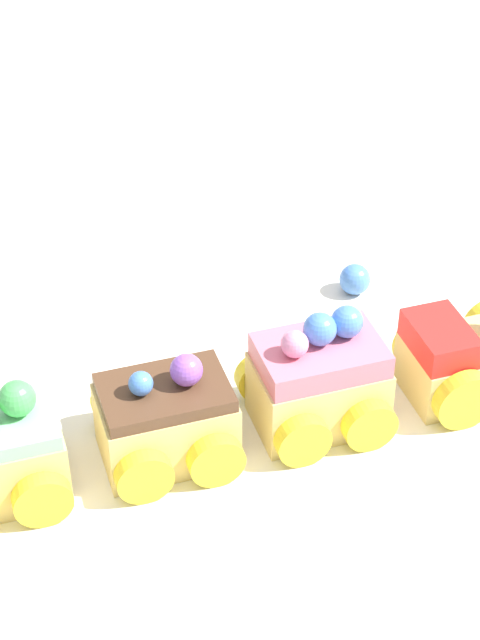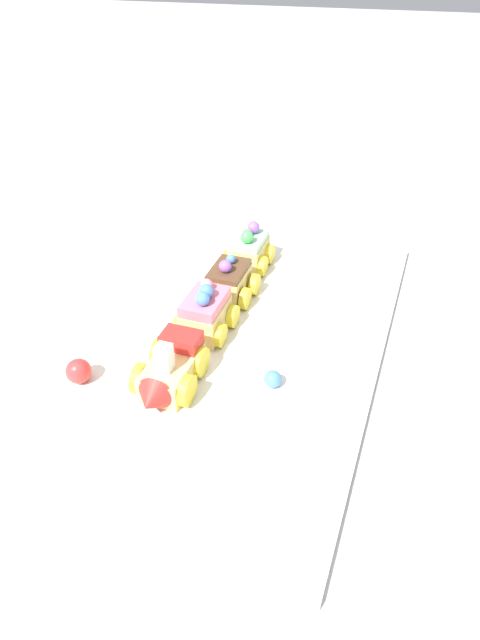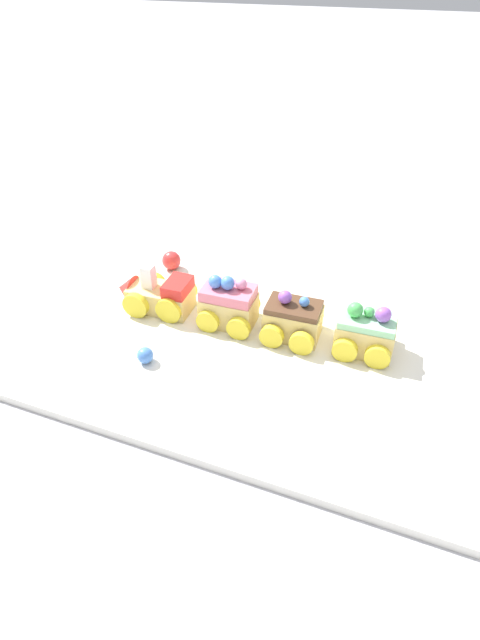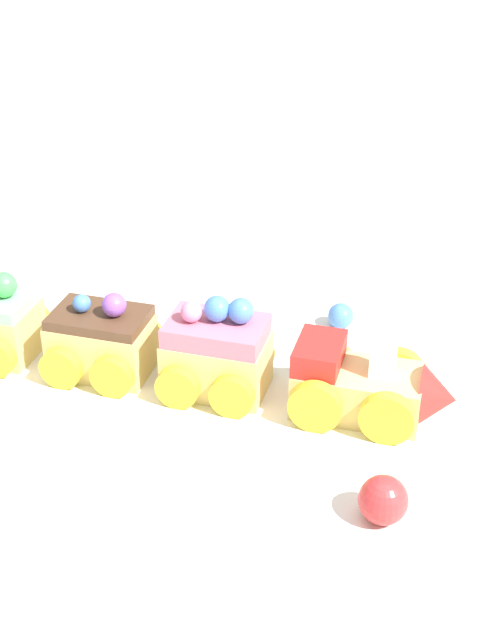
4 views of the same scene
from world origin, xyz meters
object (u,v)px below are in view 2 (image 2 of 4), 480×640
cake_train_locomotive (170,373)px  gumball_blue (273,379)px  cake_car_strawberry (205,315)px  cake_car_chocolate (229,282)px  gumball_red (79,371)px  cake_car_mint (249,251)px

cake_train_locomotive → gumball_blue: 0.13m
cake_car_strawberry → cake_car_chocolate: cake_car_strawberry is taller
cake_train_locomotive → gumball_red: size_ratio=3.77×
cake_car_chocolate → cake_car_mint: bearing=179.9°
cake_car_strawberry → cake_train_locomotive: bearing=-0.1°
cake_car_strawberry → gumball_blue: size_ratio=3.54×
cake_train_locomotive → cake_car_mint: size_ratio=1.52×
cake_car_chocolate → cake_train_locomotive: bearing=0.0°
cake_train_locomotive → cake_car_mint: (-0.31, -0.01, 0.00)m
cake_car_mint → gumball_blue: (0.26, 0.13, -0.02)m
cake_car_strawberry → gumball_red: (0.15, -0.10, -0.01)m
gumball_blue → cake_car_chocolate: bearing=-142.6°
cake_car_mint → gumball_red: bearing=-18.3°
cake_train_locomotive → gumball_red: cake_train_locomotive is taller
gumball_blue → gumball_red: gumball_red is taller
gumball_red → cake_train_locomotive: bearing=106.2°
gumball_blue → gumball_red: size_ratio=0.70×
gumball_blue → cake_car_mint: bearing=-153.8°
cake_car_chocolate → cake_car_mint: (-0.10, -0.00, 0.00)m
cake_car_strawberry → cake_car_chocolate: (-0.09, -0.00, -0.00)m
cake_car_strawberry → cake_car_mint: size_ratio=1.00×
cake_car_chocolate → gumball_red: (0.24, -0.10, -0.01)m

